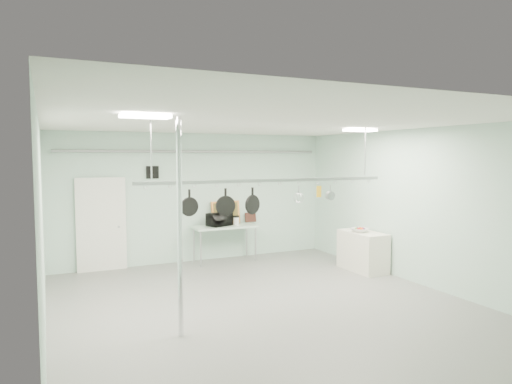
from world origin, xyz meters
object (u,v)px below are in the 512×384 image
coffee_canister (236,221)px  skillet_left (189,203)px  microwave (219,219)px  side_cabinet (363,251)px  prep_table (225,228)px  pot_rack (270,179)px  skillet_right (252,201)px  fruit_bowl (360,230)px  skillet_mid (226,202)px  chrome_pole (180,228)px

coffee_canister → skillet_left: 4.03m
microwave → side_cabinet: bearing=118.2°
prep_table → microwave: bearing=170.9°
skillet_left → pot_rack: bearing=-7.1°
skillet_right → prep_table: bearing=56.0°
side_cabinet → microwave: 3.54m
fruit_bowl → skillet_left: (-4.34, -1.09, 0.92)m
prep_table → skillet_mid: (-1.25, -3.30, 1.02)m
skillet_right → skillet_mid: bearing=158.6°
pot_rack → microwave: 3.53m
side_cabinet → coffee_canister: coffee_canister is taller
microwave → skillet_right: 3.46m
fruit_bowl → skillet_right: bearing=-161.1°
prep_table → pot_rack: bearing=-96.9°
chrome_pole → coffee_canister: 4.96m
side_cabinet → pot_rack: pot_rack is taller
prep_table → side_cabinet: 3.39m
microwave → fruit_bowl: size_ratio=1.49×
prep_table → skillet_left: size_ratio=3.65×
chrome_pole → skillet_left: (0.42, 0.90, 0.27)m
skillet_left → skillet_mid: bearing=-7.1°
chrome_pole → side_cabinet: (4.85, 2.00, -1.15)m
skillet_right → pot_rack: bearing=-21.4°
microwave → skillet_mid: bearing=49.2°
side_cabinet → skillet_mid: size_ratio=2.58×
side_cabinet → chrome_pole: bearing=-157.6°
fruit_bowl → coffee_canister: bearing=134.5°
chrome_pole → coffee_canister: chrome_pole is taller
pot_rack → coffee_canister: pot_rack is taller
skillet_left → fruit_bowl: bearing=7.0°
pot_rack → fruit_bowl: bearing=20.9°
coffee_canister → skillet_mid: size_ratio=0.42×
fruit_bowl → skillet_left: size_ratio=0.88×
pot_rack → microwave: (0.27, 3.32, -1.16)m
coffee_canister → chrome_pole: bearing=-121.9°
coffee_canister → skillet_mid: skillet_mid is taller
pot_rack → skillet_mid: (-0.85, 0.00, -0.38)m
side_cabinet → skillet_right: size_ratio=2.50×
prep_table → microwave: (-0.13, 0.02, 0.23)m
pot_rack → fruit_bowl: (2.86, 1.09, -1.28)m
side_cabinet → pot_rack: size_ratio=0.25×
microwave → skillet_right: size_ratio=1.21×
pot_rack → coffee_canister: (0.70, 3.28, -1.23)m
chrome_pole → microwave: bearing=62.8°
microwave → skillet_mid: skillet_mid is taller
skillet_left → side_cabinet: bearing=6.8°
skillet_left → skillet_mid: same height
side_cabinet → skillet_mid: skillet_mid is taller
pot_rack → microwave: pot_rack is taller
chrome_pole → skillet_mid: 1.41m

